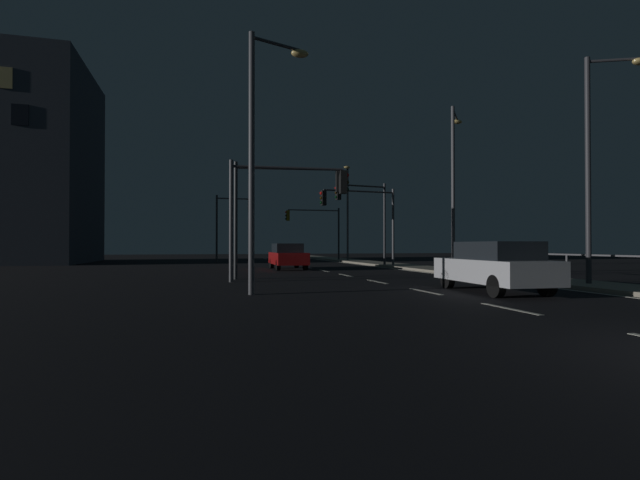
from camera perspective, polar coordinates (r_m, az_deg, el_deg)
ground_plane at (r=22.52m, az=2.91°, el=-4.39°), size 112.00×112.00×0.00m
sidewalk_right at (r=25.13m, az=16.61°, el=-3.81°), size 2.45×77.00×0.14m
lane_markings_center at (r=25.87m, az=0.54°, el=-3.89°), size 0.14×50.00×0.01m
lane_edge_line at (r=28.89m, az=8.91°, el=-3.55°), size 0.14×53.00×0.01m
car at (r=15.05m, az=21.06°, el=-3.05°), size 2.06×4.49×1.57m
car_oncoming at (r=27.72m, az=-4.09°, el=-1.99°), size 1.92×4.44×1.57m
traffic_light_near_left at (r=41.72m, az=-0.73°, el=2.26°), size 5.14×0.34×4.81m
traffic_light_mid_left at (r=37.69m, az=-11.00°, el=2.96°), size 3.01×0.35×5.53m
traffic_light_near_right at (r=30.63m, az=5.55°, el=4.17°), size 3.79×0.72×5.56m
traffic_light_mid_right at (r=18.53m, az=-4.19°, el=5.61°), size 4.90×0.59×4.86m
traffic_light_far_left at (r=29.79m, az=5.18°, el=3.86°), size 5.28×0.64×5.11m
traffic_light_far_right at (r=19.85m, az=-4.32°, el=5.57°), size 4.79×0.91×5.06m
street_lamp_median at (r=40.79m, az=3.49°, el=4.41°), size 0.94×1.81×8.35m
street_lamp_across_street at (r=14.02m, az=-7.47°, el=12.50°), size 1.95×0.80×7.80m
street_lamp_mid_block at (r=24.46m, az=16.49°, el=7.99°), size 1.66×1.94×8.37m
street_lamp_far_end at (r=18.66m, az=31.51°, el=9.83°), size 1.90×0.95×7.87m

